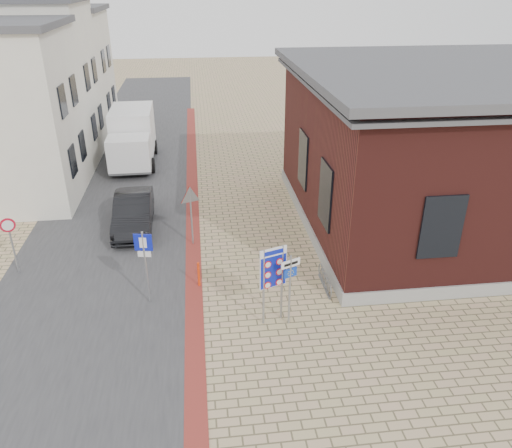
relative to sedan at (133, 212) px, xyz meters
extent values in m
plane|color=tan|center=(4.54, -7.86, -0.74)|extent=(120.00, 120.00, 0.00)
cube|color=#38383A|center=(-0.96, 7.14, -0.73)|extent=(7.00, 60.00, 0.02)
cube|color=maroon|center=(2.54, 2.14, -0.73)|extent=(0.60, 40.00, 0.02)
cube|color=gray|center=(13.54, -0.86, -0.49)|extent=(12.15, 12.15, 0.50)
cube|color=#4C1B18|center=(13.54, -0.86, 2.76)|extent=(12.00, 12.00, 6.00)
cube|color=#4A4A4F|center=(13.54, -0.86, 5.91)|extent=(13.00, 13.00, 0.30)
cube|color=#4A4A4F|center=(13.54, -0.86, 5.51)|extent=(12.70, 12.70, 0.15)
cube|color=black|center=(7.52, -3.86, 2.06)|extent=(0.12, 1.60, 2.40)
cube|color=black|center=(7.52, 0.14, 2.06)|extent=(0.12, 1.60, 2.40)
cube|color=black|center=(10.54, -6.88, 2.06)|extent=(1.40, 0.12, 2.20)
cube|color=black|center=(-2.94, 2.94, 1.46)|extent=(0.10, 1.10, 1.40)
cube|color=black|center=(-2.94, 5.34, 1.46)|extent=(0.10, 1.10, 1.40)
cube|color=black|center=(-2.94, 2.94, 4.26)|extent=(0.10, 1.10, 1.40)
cube|color=black|center=(-2.94, 5.34, 4.26)|extent=(0.10, 1.10, 1.40)
cube|color=white|center=(-6.46, 10.14, 3.66)|extent=(7.00, 6.00, 8.80)
cube|color=black|center=(-2.94, 8.94, 1.46)|extent=(0.10, 1.10, 1.40)
cube|color=black|center=(-2.94, 11.34, 1.46)|extent=(0.10, 1.10, 1.40)
cube|color=black|center=(-2.94, 8.94, 4.26)|extent=(0.10, 1.10, 1.40)
cube|color=black|center=(-2.94, 11.34, 4.26)|extent=(0.10, 1.10, 1.40)
cube|color=white|center=(-6.46, 16.14, 3.26)|extent=(7.00, 6.00, 8.00)
cube|color=#4A4A4F|center=(-6.46, 16.14, 7.41)|extent=(7.40, 6.40, 0.30)
cube|color=black|center=(-2.94, 14.94, 1.46)|extent=(0.10, 1.10, 1.40)
cube|color=black|center=(-2.94, 17.34, 1.46)|extent=(0.10, 1.10, 1.40)
cube|color=black|center=(-2.94, 14.94, 4.26)|extent=(0.10, 1.10, 1.40)
cube|color=black|center=(-2.94, 17.34, 4.26)|extent=(0.10, 1.10, 1.40)
torus|color=slate|center=(7.19, -6.26, -0.46)|extent=(0.04, 0.60, 0.60)
torus|color=slate|center=(7.19, -5.96, -0.46)|extent=(0.04, 0.60, 0.60)
torus|color=slate|center=(7.19, -5.66, -0.46)|extent=(0.04, 0.60, 0.60)
torus|color=slate|center=(7.19, -5.36, -0.46)|extent=(0.04, 0.60, 0.60)
torus|color=slate|center=(7.19, -5.06, -0.46)|extent=(0.04, 0.60, 0.60)
cube|color=slate|center=(7.19, -5.66, -0.72)|extent=(0.08, 1.60, 0.04)
imported|color=black|center=(0.00, 0.00, 0.00)|extent=(1.70, 4.54, 1.48)
cube|color=slate|center=(-0.83, 8.60, -0.26)|extent=(2.37, 5.85, 0.27)
cube|color=white|center=(-0.79, 6.55, 0.60)|extent=(2.29, 1.87, 1.72)
cube|color=black|center=(-0.77, 5.75, 0.93)|extent=(2.05, 0.12, 0.86)
cube|color=white|center=(-0.85, 9.57, 1.14)|extent=(2.44, 3.92, 2.37)
cylinder|color=black|center=(-1.92, 6.86, -0.31)|extent=(0.29, 0.87, 0.86)
cylinder|color=black|center=(0.33, 6.90, -0.31)|extent=(0.29, 0.87, 0.86)
cylinder|color=black|center=(-1.99, 10.30, -0.31)|extent=(0.29, 0.87, 0.86)
cylinder|color=black|center=(0.27, 10.34, -0.31)|extent=(0.29, 0.87, 0.86)
cylinder|color=gray|center=(4.73, -7.47, 0.59)|extent=(0.07, 0.07, 2.67)
cylinder|color=gray|center=(5.34, -7.25, 0.59)|extent=(0.07, 0.07, 2.67)
cube|color=white|center=(5.04, -7.36, 1.24)|extent=(0.87, 0.35, 1.37)
cube|color=#0D1BA3|center=(5.04, -7.36, 1.24)|extent=(0.84, 0.34, 1.33)
cube|color=white|center=(5.04, -7.36, 1.79)|extent=(0.84, 0.34, 0.26)
cylinder|color=gray|center=(5.54, -7.56, 0.50)|extent=(0.07, 0.07, 2.48)
cube|color=white|center=(5.54, -7.56, 1.47)|extent=(0.63, 0.30, 0.24)
cube|color=#0F38B7|center=(5.54, -7.56, 1.15)|extent=(0.43, 0.22, 0.30)
cylinder|color=gray|center=(1.04, -5.86, 0.61)|extent=(0.07, 0.07, 2.69)
cube|color=#0E1AB0|center=(1.04, -5.86, 1.58)|extent=(0.59, 0.14, 0.59)
cube|color=white|center=(1.04, -5.86, 1.14)|extent=(0.43, 0.11, 0.19)
cylinder|color=gray|center=(2.54, -1.86, 0.49)|extent=(0.07, 0.07, 2.45)
cylinder|color=gray|center=(-3.96, -3.36, 0.39)|extent=(0.07, 0.07, 2.26)
cylinder|color=red|center=(-3.96, -3.36, 1.26)|extent=(0.51, 0.22, 0.53)
cylinder|color=red|center=(2.74, -5.06, -0.26)|extent=(0.11, 0.11, 0.96)
camera|label=1|loc=(2.95, -20.26, 9.20)|focal=35.00mm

